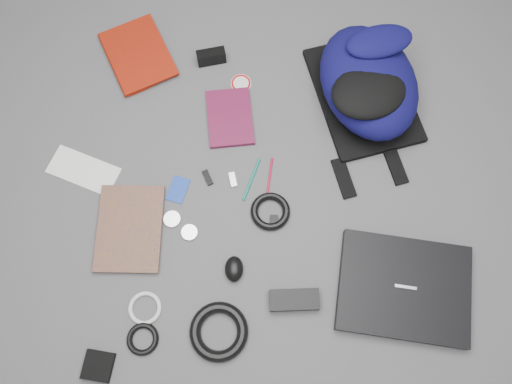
{
  "coord_description": "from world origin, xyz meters",
  "views": [
    {
      "loc": [
        -0.01,
        -0.48,
        1.49
      ],
      "look_at": [
        0.0,
        0.0,
        0.02
      ],
      "focal_mm": 35.0,
      "sensor_mm": 36.0,
      "label": 1
    }
  ],
  "objects_px": {
    "compact_camera": "(211,57)",
    "comic_book": "(97,228)",
    "dvd_case": "(230,118)",
    "pouch": "(98,366)",
    "mouse": "(234,269)",
    "backpack": "(368,82)",
    "textbook_red": "(111,66)",
    "laptop": "(404,288)",
    "power_brick": "(294,300)"
  },
  "relations": [
    {
      "from": "laptop",
      "to": "dvd_case",
      "type": "bearing_deg",
      "value": 141.5
    },
    {
      "from": "compact_camera",
      "to": "comic_book",
      "type": "bearing_deg",
      "value": -131.15
    },
    {
      "from": "comic_book",
      "to": "compact_camera",
      "type": "height_order",
      "value": "compact_camera"
    },
    {
      "from": "mouse",
      "to": "textbook_red",
      "type": "bearing_deg",
      "value": 122.03
    },
    {
      "from": "mouse",
      "to": "pouch",
      "type": "bearing_deg",
      "value": -144.09
    },
    {
      "from": "textbook_red",
      "to": "comic_book",
      "type": "relative_size",
      "value": 0.98
    },
    {
      "from": "dvd_case",
      "to": "power_brick",
      "type": "relative_size",
      "value": 1.42
    },
    {
      "from": "compact_camera",
      "to": "pouch",
      "type": "bearing_deg",
      "value": -118.2
    },
    {
      "from": "textbook_red",
      "to": "compact_camera",
      "type": "distance_m",
      "value": 0.34
    },
    {
      "from": "compact_camera",
      "to": "mouse",
      "type": "height_order",
      "value": "compact_camera"
    },
    {
      "from": "comic_book",
      "to": "compact_camera",
      "type": "bearing_deg",
      "value": 61.5
    },
    {
      "from": "dvd_case",
      "to": "mouse",
      "type": "height_order",
      "value": "mouse"
    },
    {
      "from": "laptop",
      "to": "dvd_case",
      "type": "distance_m",
      "value": 0.76
    },
    {
      "from": "backpack",
      "to": "dvd_case",
      "type": "relative_size",
      "value": 2.25
    },
    {
      "from": "textbook_red",
      "to": "mouse",
      "type": "height_order",
      "value": "mouse"
    },
    {
      "from": "textbook_red",
      "to": "power_brick",
      "type": "xyz_separation_m",
      "value": [
        0.59,
        -0.79,
        0.0
      ]
    },
    {
      "from": "backpack",
      "to": "textbook_red",
      "type": "relative_size",
      "value": 1.74
    },
    {
      "from": "power_brick",
      "to": "backpack",
      "type": "bearing_deg",
      "value": 67.82
    },
    {
      "from": "dvd_case",
      "to": "compact_camera",
      "type": "xyz_separation_m",
      "value": [
        -0.06,
        0.22,
        0.02
      ]
    },
    {
      "from": "laptop",
      "to": "power_brick",
      "type": "distance_m",
      "value": 0.32
    },
    {
      "from": "compact_camera",
      "to": "pouch",
      "type": "relative_size",
      "value": 1.2
    },
    {
      "from": "power_brick",
      "to": "dvd_case",
      "type": "bearing_deg",
      "value": 106.38
    },
    {
      "from": "dvd_case",
      "to": "pouch",
      "type": "relative_size",
      "value": 2.54
    },
    {
      "from": "laptop",
      "to": "dvd_case",
      "type": "xyz_separation_m",
      "value": [
        -0.51,
        0.56,
        -0.01
      ]
    },
    {
      "from": "mouse",
      "to": "dvd_case",
      "type": "bearing_deg",
      "value": 92.69
    },
    {
      "from": "backpack",
      "to": "textbook_red",
      "type": "height_order",
      "value": "backpack"
    },
    {
      "from": "backpack",
      "to": "power_brick",
      "type": "distance_m",
      "value": 0.72
    },
    {
      "from": "textbook_red",
      "to": "comic_book",
      "type": "distance_m",
      "value": 0.57
    },
    {
      "from": "backpack",
      "to": "mouse",
      "type": "bearing_deg",
      "value": -141.05
    },
    {
      "from": "textbook_red",
      "to": "compact_camera",
      "type": "relative_size",
      "value": 2.74
    },
    {
      "from": "textbook_red",
      "to": "compact_camera",
      "type": "bearing_deg",
      "value": -20.96
    },
    {
      "from": "laptop",
      "to": "textbook_red",
      "type": "xyz_separation_m",
      "value": [
        -0.92,
        0.76,
        -0.0
      ]
    },
    {
      "from": "mouse",
      "to": "power_brick",
      "type": "xyz_separation_m",
      "value": [
        0.18,
        -0.09,
        -0.0
      ]
    },
    {
      "from": "comic_book",
      "to": "pouch",
      "type": "height_order",
      "value": "same"
    },
    {
      "from": "laptop",
      "to": "textbook_red",
      "type": "height_order",
      "value": "laptop"
    },
    {
      "from": "comic_book",
      "to": "pouch",
      "type": "bearing_deg",
      "value": -83.15
    },
    {
      "from": "mouse",
      "to": "laptop",
      "type": "bearing_deg",
      "value": -6.06
    },
    {
      "from": "backpack",
      "to": "dvd_case",
      "type": "bearing_deg",
      "value": 175.32
    },
    {
      "from": "dvd_case",
      "to": "power_brick",
      "type": "xyz_separation_m",
      "value": [
        0.19,
        -0.59,
        0.01
      ]
    },
    {
      "from": "mouse",
      "to": "comic_book",
      "type": "bearing_deg",
      "value": 163.52
    },
    {
      "from": "comic_book",
      "to": "compact_camera",
      "type": "xyz_separation_m",
      "value": [
        0.34,
        0.59,
        0.02
      ]
    },
    {
      "from": "laptop",
      "to": "mouse",
      "type": "distance_m",
      "value": 0.5
    },
    {
      "from": "backpack",
      "to": "mouse",
      "type": "height_order",
      "value": "backpack"
    },
    {
      "from": "mouse",
      "to": "power_brick",
      "type": "bearing_deg",
      "value": -26.78
    },
    {
      "from": "backpack",
      "to": "dvd_case",
      "type": "distance_m",
      "value": 0.46
    },
    {
      "from": "comic_book",
      "to": "power_brick",
      "type": "relative_size",
      "value": 1.89
    },
    {
      "from": "comic_book",
      "to": "dvd_case",
      "type": "bearing_deg",
      "value": 44.02
    },
    {
      "from": "mouse",
      "to": "compact_camera",
      "type": "bearing_deg",
      "value": 97.16
    },
    {
      "from": "textbook_red",
      "to": "comic_book",
      "type": "bearing_deg",
      "value": -114.79
    },
    {
      "from": "dvd_case",
      "to": "pouch",
      "type": "xyz_separation_m",
      "value": [
        -0.37,
        -0.77,
        0.0
      ]
    }
  ]
}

